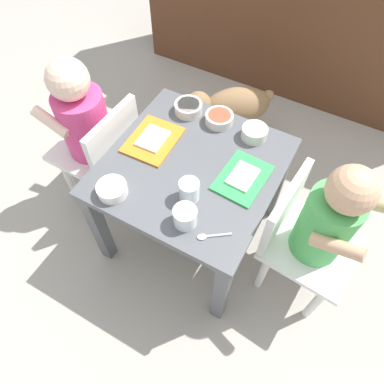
% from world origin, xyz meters
% --- Properties ---
extents(ground_plane, '(7.00, 7.00, 0.00)m').
position_xyz_m(ground_plane, '(0.00, 0.00, 0.00)').
color(ground_plane, '#9E998E').
extents(dining_table, '(0.55, 0.56, 0.45)m').
position_xyz_m(dining_table, '(0.00, 0.00, 0.37)').
color(dining_table, '#515459').
rests_on(dining_table, ground).
extents(seated_child_left, '(0.29, 0.29, 0.68)m').
position_xyz_m(seated_child_left, '(-0.44, 0.00, 0.42)').
color(seated_child_left, white).
rests_on(seated_child_left, ground).
extents(seated_child_right, '(0.31, 0.31, 0.67)m').
position_xyz_m(seated_child_right, '(0.44, 0.01, 0.42)').
color(seated_child_right, white).
rests_on(seated_child_right, ground).
extents(dog, '(0.37, 0.34, 0.32)m').
position_xyz_m(dog, '(-0.10, 0.55, 0.21)').
color(dog, olive).
rests_on(dog, ground).
extents(food_tray_left, '(0.16, 0.20, 0.02)m').
position_xyz_m(food_tray_left, '(-0.17, 0.03, 0.45)').
color(food_tray_left, orange).
rests_on(food_tray_left, dining_table).
extents(food_tray_right, '(0.15, 0.19, 0.02)m').
position_xyz_m(food_tray_right, '(0.17, 0.03, 0.45)').
color(food_tray_right, green).
rests_on(food_tray_right, dining_table).
extents(water_cup_left, '(0.06, 0.06, 0.07)m').
position_xyz_m(water_cup_left, '(0.05, -0.12, 0.48)').
color(water_cup_left, white).
rests_on(water_cup_left, dining_table).
extents(water_cup_right, '(0.07, 0.07, 0.06)m').
position_xyz_m(water_cup_right, '(0.09, -0.20, 0.47)').
color(water_cup_right, white).
rests_on(water_cup_right, dining_table).
extents(veggie_bowl_near, '(0.10, 0.10, 0.03)m').
position_xyz_m(veggie_bowl_near, '(-0.01, 0.22, 0.46)').
color(veggie_bowl_near, silver).
rests_on(veggie_bowl_near, dining_table).
extents(cereal_bowl_right_side, '(0.09, 0.09, 0.04)m').
position_xyz_m(cereal_bowl_right_side, '(-0.16, -0.21, 0.46)').
color(cereal_bowl_right_side, white).
rests_on(cereal_bowl_right_side, dining_table).
extents(veggie_bowl_far, '(0.09, 0.09, 0.04)m').
position_xyz_m(veggie_bowl_far, '(0.13, 0.21, 0.47)').
color(veggie_bowl_far, silver).
rests_on(veggie_bowl_far, dining_table).
extents(cereal_bowl_left_side, '(0.10, 0.10, 0.04)m').
position_xyz_m(cereal_bowl_left_side, '(-0.13, 0.21, 0.47)').
color(cereal_bowl_left_side, silver).
rests_on(cereal_bowl_left_side, dining_table).
extents(spoon_by_left_tray, '(0.09, 0.07, 0.01)m').
position_xyz_m(spoon_by_left_tray, '(0.17, -0.20, 0.45)').
color(spoon_by_left_tray, silver).
rests_on(spoon_by_left_tray, dining_table).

